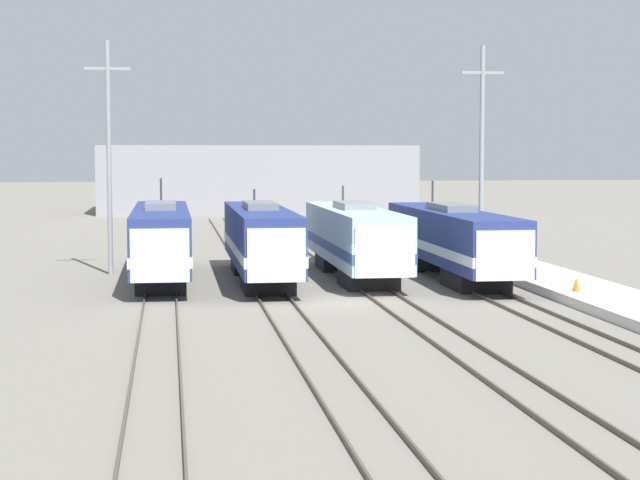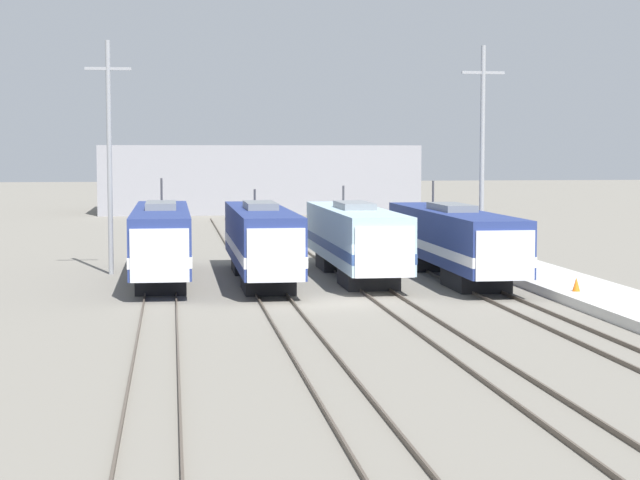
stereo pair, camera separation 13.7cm
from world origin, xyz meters
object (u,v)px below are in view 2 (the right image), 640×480
Objects in this scene: locomotive_center_right at (356,239)px; locomotive_far_right at (454,240)px; catenary_tower_right at (482,153)px; locomotive_far_left at (161,241)px; traffic_cone at (576,284)px; locomotive_center_left at (261,241)px; catenary_tower_left at (109,153)px.

locomotive_far_right is (5.12, -0.89, -0.04)m from locomotive_center_right.
locomotive_far_left is at bearing -168.81° from catenary_tower_right.
traffic_cone is (8.40, -9.94, -1.34)m from locomotive_center_right.
traffic_cone is (13.52, -8.97, -1.37)m from locomotive_center_left.
traffic_cone is at bearing -88.30° from catenary_tower_right.
locomotive_far_left is 6.45m from catenary_tower_left.
locomotive_far_right is at bearing -3.81° from locomotive_far_left.
catenary_tower_right is (13.11, 4.71, 4.56)m from locomotive_center_left.
locomotive_center_left is 14.66m from catenary_tower_right.
traffic_cone is (21.43, -13.68, -5.93)m from catenary_tower_left.
locomotive_center_right is 5.20m from locomotive_far_right.
locomotive_far_right is (15.35, -1.02, -0.07)m from locomotive_far_left.
catenary_tower_left reaches higher than locomotive_far_left.
locomotive_center_right is 14.31m from catenary_tower_left.
locomotive_center_left is 16.28m from traffic_cone.
locomotive_far_left is at bearing 151.61° from traffic_cone.
catenary_tower_left is at bearing 149.19° from locomotive_center_left.
locomotive_far_right is 29.81× the size of traffic_cone.
catenary_tower_left is 1.00× the size of catenary_tower_right.
locomotive_far_left is 1.05× the size of locomotive_center_left.
locomotive_far_left is 21.23m from traffic_cone.
locomotive_far_left reaches higher than locomotive_center_right.
catenary_tower_right is (18.23, 3.61, 4.57)m from locomotive_far_left.
catenary_tower_right reaches higher than locomotive_far_left.
locomotive_far_right is at bearing -14.31° from catenary_tower_left.
catenary_tower_left reaches higher than locomotive_far_right.
locomotive_center_left is 5.21m from locomotive_center_right.
catenary_tower_right is 20.32× the size of traffic_cone.
locomotive_far_right is at bearing -9.87° from locomotive_center_right.
catenary_tower_left is 26.10m from traffic_cone.
catenary_tower_right is (2.88, 4.63, 4.64)m from locomotive_far_right.
locomotive_far_left is 1.40× the size of catenary_tower_right.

